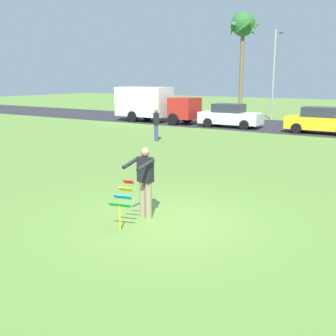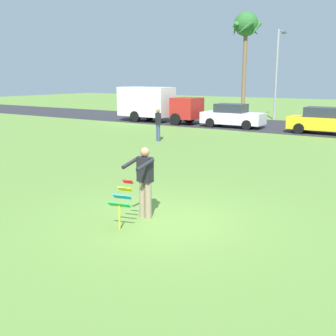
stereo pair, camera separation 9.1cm
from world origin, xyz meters
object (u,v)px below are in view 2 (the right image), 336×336
(parked_truck_red_cab, at_px, (155,103))
(parked_car_white, at_px, (232,116))
(streetlight_pole, at_px, (277,69))
(person_kite_flyer, at_px, (145,180))
(kite_held, at_px, (122,198))
(palm_tree_left_near, at_px, (246,29))
(person_walker_far, at_px, (158,124))
(parked_car_yellow, at_px, (324,121))

(parked_truck_red_cab, bearing_deg, parked_car_white, -0.01)
(parked_car_white, distance_m, streetlight_pole, 7.69)
(person_kite_flyer, height_order, kite_held, person_kite_flyer)
(kite_held, xyz_separation_m, palm_tree_left_near, (-9.26, 28.64, 6.84))
(palm_tree_left_near, height_order, person_walker_far, palm_tree_left_near)
(person_kite_flyer, bearing_deg, person_walker_far, 122.97)
(kite_held, distance_m, parked_car_yellow, 18.98)
(parked_car_white, bearing_deg, palm_tree_left_near, 109.07)
(streetlight_pole, bearing_deg, palm_tree_left_near, 145.53)
(kite_held, bearing_deg, person_walker_far, 120.91)
(parked_car_white, height_order, parked_car_yellow, same)
(person_walker_far, bearing_deg, palm_tree_left_near, 98.38)
(palm_tree_left_near, height_order, streetlight_pole, palm_tree_left_near)
(kite_held, relative_size, parked_truck_red_cab, 0.16)
(parked_truck_red_cab, distance_m, parked_car_white, 6.47)
(parked_truck_red_cab, relative_size, streetlight_pole, 0.96)
(kite_held, height_order, parked_truck_red_cab, parked_truck_red_cab)
(kite_held, bearing_deg, person_kite_flyer, 87.31)
(kite_held, bearing_deg, palm_tree_left_near, 107.92)
(palm_tree_left_near, bearing_deg, person_kite_flyer, -71.53)
(palm_tree_left_near, bearing_deg, kite_held, -72.08)
(person_walker_far, bearing_deg, parked_car_white, 84.41)
(palm_tree_left_near, bearing_deg, parked_car_yellow, -45.94)
(parked_car_white, distance_m, parked_car_yellow, 6.01)
(parked_car_white, distance_m, palm_tree_left_near, 12.25)
(parked_truck_red_cab, distance_m, streetlight_pole, 10.22)
(palm_tree_left_near, bearing_deg, parked_car_white, -70.93)
(parked_car_yellow, distance_m, person_walker_far, 10.34)
(person_kite_flyer, height_order, parked_truck_red_cab, parked_truck_red_cab)
(streetlight_pole, bearing_deg, parked_car_white, -94.88)
(parked_car_white, bearing_deg, person_walker_far, -95.59)
(kite_held, bearing_deg, streetlight_pole, 101.60)
(parked_car_white, relative_size, streetlight_pole, 0.61)
(person_walker_far, bearing_deg, person_kite_flyer, -57.03)
(parked_car_white, height_order, streetlight_pole, streetlight_pole)
(parked_truck_red_cab, height_order, streetlight_pole, streetlight_pole)
(kite_held, xyz_separation_m, streetlight_pole, (-5.33, 25.94, 3.30))
(parked_car_white, xyz_separation_m, streetlight_pole, (0.59, 6.96, 3.22))
(person_kite_flyer, bearing_deg, parked_truck_red_cab, 124.29)
(parked_truck_red_cab, relative_size, person_walker_far, 3.90)
(parked_car_yellow, height_order, streetlight_pole, streetlight_pole)
(person_kite_flyer, height_order, person_walker_far, same)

